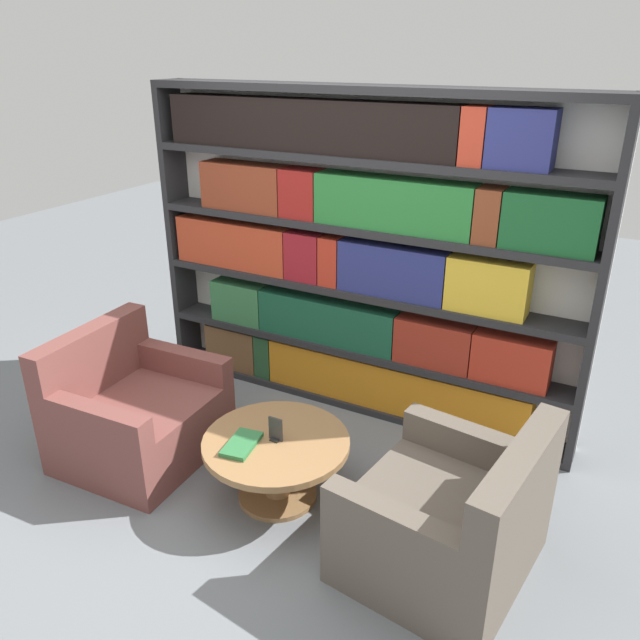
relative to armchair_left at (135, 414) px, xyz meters
name	(u,v)px	position (x,y,z in m)	size (l,w,h in m)	color
ground_plane	(256,504)	(0.96, -0.08, -0.28)	(14.00, 14.00, 0.00)	slate
bookshelf	(357,260)	(0.95, 1.26, 0.82)	(3.11, 0.30, 2.22)	silver
armchair_left	(135,414)	(0.00, 0.00, 0.00)	(0.87, 0.95, 0.82)	brown
armchair_right	(449,522)	(2.06, 0.00, 0.00)	(0.94, 1.01, 0.82)	brown
coffee_table	(277,456)	(1.03, 0.04, 0.01)	(0.84, 0.84, 0.40)	olive
table_sign	(276,431)	(1.03, 0.04, 0.18)	(0.09, 0.06, 0.14)	black
stray_book	(242,444)	(0.90, -0.10, 0.13)	(0.19, 0.28, 0.03)	#2D703D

